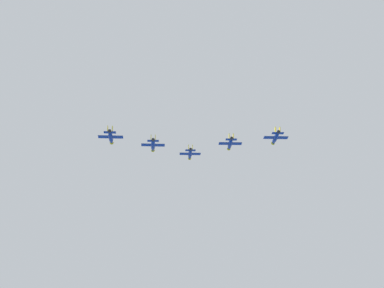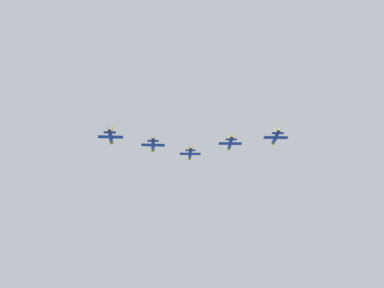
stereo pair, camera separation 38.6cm
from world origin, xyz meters
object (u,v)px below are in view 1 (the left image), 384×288
at_px(jet_left_wingman, 153,145).
at_px(jet_right_outer, 275,138).
at_px(jet_lead, 190,154).
at_px(jet_right_wingman, 230,144).
at_px(jet_left_outer, 111,137).

height_order(jet_left_wingman, jet_right_outer, jet_left_wingman).
height_order(jet_lead, jet_right_wingman, jet_lead).
xyz_separation_m(jet_left_wingman, jet_left_outer, (-14.79, -18.26, -3.06)).
distance_m(jet_right_wingman, jet_left_outer, 49.21).
bearing_deg(jet_right_outer, jet_lead, 39.93).
height_order(jet_lead, jet_right_outer, jet_lead).
bearing_deg(jet_right_wingman, jet_right_outer, -139.34).
relative_size(jet_left_wingman, jet_right_outer, 1.03).
distance_m(jet_lead, jet_left_wingman, 23.61).
bearing_deg(jet_left_outer, jet_lead, -41.20).
bearing_deg(jet_lead, jet_left_outer, 139.81).
height_order(jet_left_wingman, jet_left_outer, jet_left_wingman).
xyz_separation_m(jet_right_wingman, jet_right_outer, (15.64, -17.54, -3.51)).
bearing_deg(jet_left_wingman, jet_right_wingman, -91.12).
height_order(jet_lead, jet_left_wingman, jet_lead).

